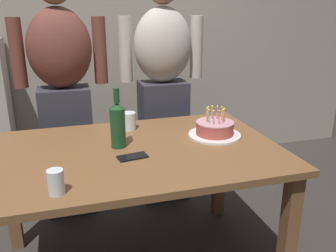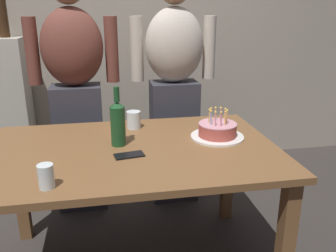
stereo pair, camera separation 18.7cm
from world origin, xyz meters
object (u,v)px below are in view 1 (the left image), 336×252
(water_glass_near, at_px, (56,182))
(cell_phone, at_px, (133,157))
(water_glass_far, at_px, (129,121))
(person_woman_cardigan, at_px, (163,88))
(wine_bottle, at_px, (118,124))
(birthday_cake, at_px, (215,129))
(person_man_bearded, at_px, (64,95))

(water_glass_near, relative_size, cell_phone, 0.70)
(water_glass_far, height_order, person_woman_cardigan, person_woman_cardigan)
(wine_bottle, xyz_separation_m, person_woman_cardigan, (0.44, 0.71, 0.01))
(wine_bottle, height_order, person_woman_cardigan, person_woman_cardigan)
(birthday_cake, xyz_separation_m, water_glass_far, (-0.44, 0.25, 0.01))
(cell_phone, height_order, person_woman_cardigan, person_woman_cardigan)
(birthday_cake, bearing_deg, person_woman_cardigan, 98.55)
(water_glass_near, distance_m, person_man_bearded, 1.13)
(water_glass_far, bearing_deg, wine_bottle, -111.69)
(person_man_bearded, distance_m, person_woman_cardigan, 0.69)
(water_glass_near, relative_size, person_woman_cardigan, 0.06)
(water_glass_near, xyz_separation_m, person_man_bearded, (0.06, 1.13, 0.08))
(water_glass_near, relative_size, wine_bottle, 0.32)
(water_glass_far, relative_size, wine_bottle, 0.33)
(birthday_cake, xyz_separation_m, person_man_bearded, (-0.80, 0.70, 0.09))
(water_glass_far, distance_m, cell_phone, 0.43)
(birthday_cake, height_order, water_glass_far, birthday_cake)
(water_glass_near, bearing_deg, wine_bottle, 53.67)
(wine_bottle, distance_m, person_woman_cardigan, 0.83)
(water_glass_near, bearing_deg, water_glass_far, 58.78)
(cell_phone, bearing_deg, water_glass_near, -152.44)
(person_woman_cardigan, bearing_deg, person_man_bearded, 0.00)
(person_man_bearded, xyz_separation_m, person_woman_cardigan, (0.69, 0.00, 0.00))
(water_glass_near, xyz_separation_m, wine_bottle, (0.31, 0.42, 0.07))
(birthday_cake, height_order, water_glass_near, birthday_cake)
(cell_phone, bearing_deg, wine_bottle, 95.58)
(water_glass_near, bearing_deg, person_woman_cardigan, 56.33)
(water_glass_near, distance_m, cell_phone, 0.44)
(water_glass_far, distance_m, person_woman_cardigan, 0.56)
(water_glass_near, bearing_deg, birthday_cake, 26.71)
(person_man_bearded, bearing_deg, water_glass_near, 87.08)
(wine_bottle, distance_m, person_man_bearded, 0.75)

